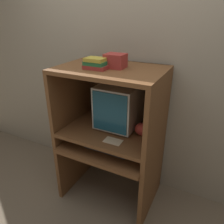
% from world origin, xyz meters
% --- Properties ---
extents(ground_plane, '(12.00, 12.00, 0.00)m').
position_xyz_m(ground_plane, '(0.00, 0.00, 0.00)').
color(ground_plane, '#756651').
extents(wall_back, '(6.00, 0.06, 2.60)m').
position_xyz_m(wall_back, '(0.00, 0.74, 1.30)').
color(wall_back, gray).
rests_on(wall_back, ground_plane).
extents(desk_base, '(0.96, 0.71, 0.66)m').
position_xyz_m(desk_base, '(0.00, 0.30, 0.42)').
color(desk_base, brown).
rests_on(desk_base, ground_plane).
extents(desk_monitor_shelf, '(0.96, 0.68, 0.16)m').
position_xyz_m(desk_monitor_shelf, '(0.00, 0.34, 0.78)').
color(desk_monitor_shelf, brown).
rests_on(desk_monitor_shelf, desk_base).
extents(hutch_upper, '(0.96, 0.68, 0.61)m').
position_xyz_m(hutch_upper, '(0.00, 0.37, 1.23)').
color(hutch_upper, brown).
rests_on(hutch_upper, desk_monitor_shelf).
extents(crt_monitor, '(0.38, 0.42, 0.44)m').
position_xyz_m(crt_monitor, '(0.04, 0.43, 1.04)').
color(crt_monitor, beige).
rests_on(crt_monitor, desk_monitor_shelf).
extents(keyboard, '(0.44, 0.15, 0.03)m').
position_xyz_m(keyboard, '(0.03, 0.21, 0.67)').
color(keyboard, '#2D2D30').
rests_on(keyboard, desk_base).
extents(mouse, '(0.07, 0.04, 0.03)m').
position_xyz_m(mouse, '(0.30, 0.21, 0.68)').
color(mouse, black).
rests_on(mouse, desk_base).
extents(snack_bag, '(0.15, 0.11, 0.12)m').
position_xyz_m(snack_bag, '(0.32, 0.36, 0.88)').
color(snack_bag, '#BC382D').
rests_on(snack_bag, desk_monitor_shelf).
extents(book_stack, '(0.20, 0.16, 0.10)m').
position_xyz_m(book_stack, '(-0.09, 0.24, 1.48)').
color(book_stack, maroon).
rests_on(book_stack, hutch_upper).
extents(paper_card, '(0.16, 0.11, 0.00)m').
position_xyz_m(paper_card, '(0.12, 0.14, 0.82)').
color(paper_card, '#CCB28C').
rests_on(paper_card, desk_monitor_shelf).
extents(storage_box, '(0.17, 0.15, 0.12)m').
position_xyz_m(storage_box, '(0.04, 0.35, 1.49)').
color(storage_box, maroon).
rests_on(storage_box, hutch_upper).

